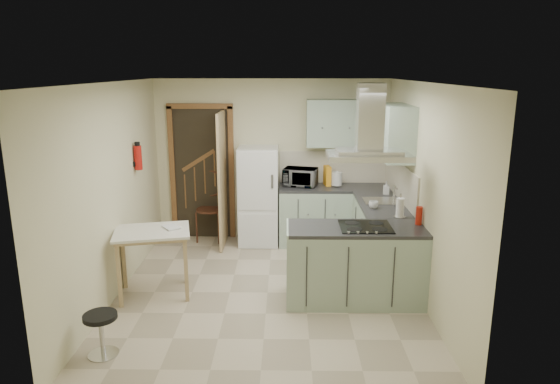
{
  "coord_description": "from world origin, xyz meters",
  "views": [
    {
      "loc": [
        0.22,
        -5.58,
        2.65
      ],
      "look_at": [
        0.15,
        0.45,
        1.15
      ],
      "focal_mm": 32.0,
      "sensor_mm": 36.0,
      "label": 1
    }
  ],
  "objects_px": {
    "fridge": "(259,196)",
    "bentwood_chair": "(210,210)",
    "peninsula": "(355,264)",
    "drop_leaf_table": "(154,263)",
    "stool": "(102,334)",
    "extractor_hood": "(369,156)",
    "microwave": "(300,177)"
  },
  "relations": [
    {
      "from": "bentwood_chair",
      "to": "microwave",
      "type": "distance_m",
      "value": 1.51
    },
    {
      "from": "peninsula",
      "to": "bentwood_chair",
      "type": "xyz_separation_m",
      "value": [
        -1.99,
        2.1,
        0.05
      ]
    },
    {
      "from": "peninsula",
      "to": "drop_leaf_table",
      "type": "bearing_deg",
      "value": 177.02
    },
    {
      "from": "extractor_hood",
      "to": "drop_leaf_table",
      "type": "height_order",
      "value": "extractor_hood"
    },
    {
      "from": "peninsula",
      "to": "fridge",
      "type": "bearing_deg",
      "value": 121.74
    },
    {
      "from": "stool",
      "to": "extractor_hood",
      "type": "bearing_deg",
      "value": 24.23
    },
    {
      "from": "extractor_hood",
      "to": "peninsula",
      "type": "bearing_deg",
      "value": 180.0
    },
    {
      "from": "fridge",
      "to": "peninsula",
      "type": "xyz_separation_m",
      "value": [
        1.22,
        -1.98,
        -0.3
      ]
    },
    {
      "from": "stool",
      "to": "fridge",
      "type": "bearing_deg",
      "value": 67.46
    },
    {
      "from": "fridge",
      "to": "extractor_hood",
      "type": "relative_size",
      "value": 1.67
    },
    {
      "from": "microwave",
      "to": "bentwood_chair",
      "type": "bearing_deg",
      "value": -167.83
    },
    {
      "from": "bentwood_chair",
      "to": "fridge",
      "type": "bearing_deg",
      "value": -1.08
    },
    {
      "from": "extractor_hood",
      "to": "microwave",
      "type": "xyz_separation_m",
      "value": [
        -0.69,
        2.03,
        -0.68
      ]
    },
    {
      "from": "drop_leaf_table",
      "to": "microwave",
      "type": "height_order",
      "value": "microwave"
    },
    {
      "from": "peninsula",
      "to": "bentwood_chair",
      "type": "relative_size",
      "value": 1.56
    },
    {
      "from": "drop_leaf_table",
      "to": "stool",
      "type": "relative_size",
      "value": 2.03
    },
    {
      "from": "fridge",
      "to": "peninsula",
      "type": "distance_m",
      "value": 2.35
    },
    {
      "from": "peninsula",
      "to": "bentwood_chair",
      "type": "distance_m",
      "value": 2.89
    },
    {
      "from": "fridge",
      "to": "bentwood_chair",
      "type": "xyz_separation_m",
      "value": [
        -0.77,
        0.12,
        -0.25
      ]
    },
    {
      "from": "peninsula",
      "to": "drop_leaf_table",
      "type": "height_order",
      "value": "peninsula"
    },
    {
      "from": "drop_leaf_table",
      "to": "fridge",
      "type": "bearing_deg",
      "value": 45.91
    },
    {
      "from": "microwave",
      "to": "stool",
      "type": "bearing_deg",
      "value": -106.39
    },
    {
      "from": "peninsula",
      "to": "extractor_hood",
      "type": "relative_size",
      "value": 1.72
    },
    {
      "from": "bentwood_chair",
      "to": "stool",
      "type": "height_order",
      "value": "bentwood_chair"
    },
    {
      "from": "fridge",
      "to": "extractor_hood",
      "type": "height_order",
      "value": "extractor_hood"
    },
    {
      "from": "stool",
      "to": "bentwood_chair",
      "type": "bearing_deg",
      "value": 80.54
    },
    {
      "from": "drop_leaf_table",
      "to": "bentwood_chair",
      "type": "distance_m",
      "value": 2.01
    },
    {
      "from": "extractor_hood",
      "to": "drop_leaf_table",
      "type": "xyz_separation_m",
      "value": [
        -2.47,
        0.12,
        -1.32
      ]
    },
    {
      "from": "fridge",
      "to": "bentwood_chair",
      "type": "bearing_deg",
      "value": 171.21
    },
    {
      "from": "drop_leaf_table",
      "to": "stool",
      "type": "xyz_separation_m",
      "value": [
        -0.17,
        -1.31,
        -0.19
      ]
    },
    {
      "from": "drop_leaf_table",
      "to": "microwave",
      "type": "xyz_separation_m",
      "value": [
        1.79,
        1.91,
        0.63
      ]
    },
    {
      "from": "peninsula",
      "to": "drop_leaf_table",
      "type": "xyz_separation_m",
      "value": [
        -2.37,
        0.12,
        -0.05
      ]
    }
  ]
}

